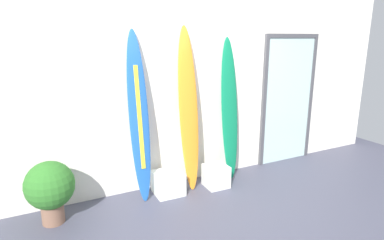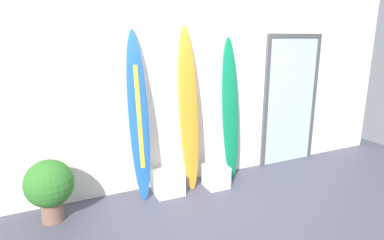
# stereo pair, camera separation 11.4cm
# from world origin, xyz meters

# --- Properties ---
(ground) EXTENTS (8.00, 8.00, 0.04)m
(ground) POSITION_xyz_m (0.00, 0.00, -0.02)
(ground) COLOR #474859
(wall_back) EXTENTS (7.20, 0.20, 2.80)m
(wall_back) POSITION_xyz_m (0.00, 1.30, 1.40)
(wall_back) COLOR silver
(wall_back) RESTS_ON ground
(surfboard_cobalt) EXTENTS (0.26, 0.36, 2.13)m
(surfboard_cobalt) POSITION_xyz_m (-0.83, 1.00, 1.06)
(surfboard_cobalt) COLOR #215AAF
(surfboard_cobalt) RESTS_ON ground
(surfboard_sunset) EXTENTS (0.28, 0.34, 2.18)m
(surfboard_sunset) POSITION_xyz_m (-0.15, 1.00, 1.08)
(surfboard_sunset) COLOR orange
(surfboard_sunset) RESTS_ON ground
(surfboard_emerald) EXTENTS (0.27, 0.27, 2.03)m
(surfboard_emerald) POSITION_xyz_m (0.53, 1.04, 1.00)
(surfboard_emerald) COLOR #0F754A
(surfboard_emerald) RESTS_ON ground
(display_block_left) EXTENTS (0.37, 0.37, 0.30)m
(display_block_left) POSITION_xyz_m (-0.49, 0.93, 0.15)
(display_block_left) COLOR silver
(display_block_left) RESTS_ON ground
(display_block_center) EXTENTS (0.31, 0.31, 0.30)m
(display_block_center) POSITION_xyz_m (0.19, 0.82, 0.15)
(display_block_center) COLOR silver
(display_block_center) RESTS_ON ground
(glass_door) EXTENTS (1.05, 0.06, 2.08)m
(glass_door) POSITION_xyz_m (1.74, 1.18, 1.07)
(glass_door) COLOR silver
(glass_door) RESTS_ON ground
(potted_plant) EXTENTS (0.53, 0.53, 0.72)m
(potted_plant) POSITION_xyz_m (-1.91, 0.86, 0.43)
(potted_plant) COLOR brown
(potted_plant) RESTS_ON ground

